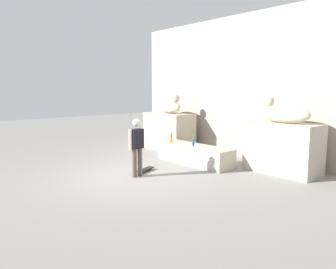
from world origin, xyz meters
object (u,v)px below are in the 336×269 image
skater (137,145)px  bottle_green (194,140)px  statue_reclining_right (284,113)px  skateboard (145,170)px  bottle_orange (171,140)px  bottle_red (171,137)px  statue_reclining_left (169,106)px  bottle_blue (193,143)px

skater → bottle_green: bearing=3.3°
statue_reclining_right → bottle_green: (-2.74, -0.98, -1.04)m
skateboard → bottle_orange: 1.94m
statue_reclining_right → bottle_red: statue_reclining_right is taller
bottle_red → statue_reclining_left: bearing=140.8°
statue_reclining_left → skateboard: bearing=-41.4°
bottle_blue → bottle_orange: (-0.98, -0.09, -0.00)m
bottle_green → statue_reclining_left: bearing=157.6°
bottle_orange → bottle_green: size_ratio=0.89×
skater → skateboard: (-0.29, 0.50, -0.86)m
statue_reclining_left → bottle_green: statue_reclining_left is taller
bottle_red → statue_reclining_right: bearing=15.9°
skater → bottle_green: 2.61m
bottle_red → bottle_green: (1.04, 0.10, -0.00)m
bottle_orange → bottle_red: bottle_red is taller
statue_reclining_left → skater: bearing=-42.4°
skater → skateboard: size_ratio=2.04×
statue_reclining_left → bottle_red: bearing=-28.0°
bottle_blue → bottle_green: (-0.29, 0.31, 0.02)m
bottle_orange → skateboard: bearing=-67.8°
skateboard → bottle_blue: 1.92m
statue_reclining_left → bottle_blue: bearing=-14.7°
statue_reclining_right → skateboard: 4.46m
bottle_blue → bottle_green: 0.43m
bottle_red → skateboard: bearing=-62.6°
skater → bottle_orange: 2.40m
bottle_orange → bottle_green: bearing=29.9°
bottle_blue → bottle_green: bottle_green is taller
skater → bottle_blue: (0.01, 2.28, -0.20)m
skateboard → statue_reclining_left: bearing=16.8°
skateboard → bottle_green: (0.01, 2.09, 0.68)m
statue_reclining_left → skater: (2.62, -3.56, -0.86)m
bottle_orange → bottle_green: 0.80m
statue_reclining_right → skater: statue_reclining_right is taller
bottle_blue → bottle_red: bearing=170.9°
statue_reclining_left → bottle_red: (1.31, -1.07, -1.03)m
statue_reclining_right → bottle_red: bearing=18.8°
statue_reclining_left → skateboard: (2.34, -3.06, -1.72)m
statue_reclining_right → bottle_red: 4.06m
skateboard → bottle_orange: size_ratio=3.07×
bottle_red → bottle_blue: bearing=-9.1°
statue_reclining_right → skateboard: statue_reclining_right is taller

